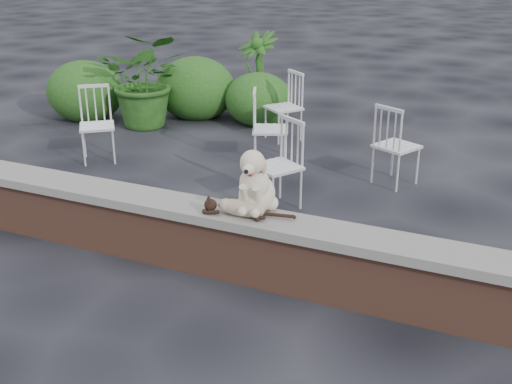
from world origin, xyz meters
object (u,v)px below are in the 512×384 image
at_px(potted_plant_b, 257,72).
at_px(chair_c, 397,145).
at_px(chair_a, 97,125).
at_px(chair_d, 277,165).
at_px(chair_e, 270,128).
at_px(cat, 240,207).
at_px(dog, 257,178).
at_px(chair_b, 283,106).
at_px(potted_plant_a, 146,80).

bearing_deg(potted_plant_b, chair_c, -39.93).
height_order(chair_c, chair_a, same).
height_order(chair_d, potted_plant_b, potted_plant_b).
height_order(chair_e, chair_d, same).
bearing_deg(chair_d, potted_plant_b, 148.33).
distance_m(cat, chair_c, 2.79).
distance_m(dog, potted_plant_b, 5.31).
relative_size(cat, potted_plant_b, 0.70).
height_order(dog, chair_c, dog).
height_order(chair_d, chair_a, same).
bearing_deg(chair_b, chair_e, -39.95).
distance_m(chair_c, potted_plant_b, 3.60).
relative_size(cat, chair_c, 0.95).
bearing_deg(potted_plant_b, potted_plant_a, -128.09).
xyz_separation_m(dog, chair_e, (-0.97, 2.57, -0.39)).
height_order(cat, chair_d, chair_d).
xyz_separation_m(cat, chair_e, (-0.89, 2.72, -0.19)).
bearing_deg(chair_c, chair_e, 24.88).
bearing_deg(chair_c, potted_plant_b, -14.02).
distance_m(chair_e, chair_b, 1.07).
xyz_separation_m(chair_c, chair_b, (-1.81, 1.07, 0.00)).
bearing_deg(chair_e, chair_a, 88.17).
bearing_deg(potted_plant_a, chair_c, -12.49).
height_order(chair_b, chair_a, same).
bearing_deg(cat, chair_c, 69.82).
xyz_separation_m(chair_c, potted_plant_a, (-3.89, 0.86, 0.23)).
relative_size(cat, potted_plant_a, 0.64).
distance_m(dog, chair_c, 2.65).
bearing_deg(potted_plant_a, chair_b, 5.65).
xyz_separation_m(chair_d, chair_b, (-0.82, 2.25, 0.00)).
height_order(dog, chair_b, dog).
xyz_separation_m(cat, chair_b, (-1.12, 3.76, -0.19)).
bearing_deg(chair_e, chair_b, -9.35).
xyz_separation_m(cat, chair_d, (-0.30, 1.51, -0.19)).
relative_size(potted_plant_a, potted_plant_b, 1.10).
relative_size(chair_e, chair_b, 1.00).
bearing_deg(chair_e, chair_d, -176.26).
bearing_deg(chair_e, dog, 178.48).
bearing_deg(chair_b, chair_c, 6.69).
distance_m(chair_b, potted_plant_a, 2.11).
bearing_deg(chair_d, chair_a, -158.60).
relative_size(chair_b, chair_a, 1.00).
height_order(chair_a, potted_plant_a, potted_plant_a).
bearing_deg(chair_b, dog, -34.31).
bearing_deg(potted_plant_a, chair_e, -19.77).
distance_m(chair_c, chair_b, 2.10).
distance_m(chair_e, chair_a, 2.17).
bearing_deg(chair_d, chair_e, 147.27).
bearing_deg(potted_plant_a, potted_plant_b, 51.91).
distance_m(chair_e, potted_plant_b, 2.57).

